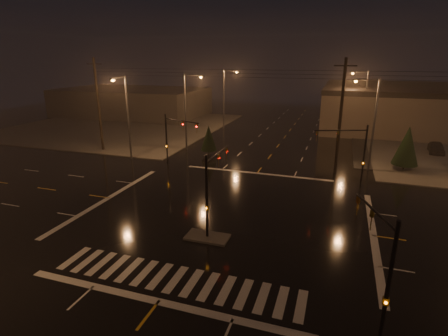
% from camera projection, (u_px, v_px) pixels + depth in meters
% --- Properties ---
extents(ground, '(140.00, 140.00, 0.00)m').
position_uv_depth(ground, '(225.00, 215.00, 27.90)').
color(ground, black).
rests_on(ground, ground).
extents(sidewalk_nw, '(36.00, 36.00, 0.12)m').
position_uv_depth(sidewalk_nw, '(121.00, 125.00, 64.05)').
color(sidewalk_nw, '#47443F').
rests_on(sidewalk_nw, ground).
extents(median_island, '(3.00, 1.60, 0.15)m').
position_uv_depth(median_island, '(207.00, 237.00, 24.26)').
color(median_island, '#47443F').
rests_on(median_island, ground).
extents(crosswalk, '(15.00, 2.60, 0.01)m').
position_uv_depth(crosswalk, '(176.00, 279.00, 19.76)').
color(crosswalk, beige).
rests_on(crosswalk, ground).
extents(stop_bar_near, '(16.00, 0.50, 0.01)m').
position_uv_depth(stop_bar_near, '(159.00, 302.00, 17.95)').
color(stop_bar_near, beige).
rests_on(stop_bar_near, ground).
extents(stop_bar_far, '(16.00, 0.50, 0.01)m').
position_uv_depth(stop_bar_far, '(257.00, 173.00, 37.84)').
color(stop_bar_far, beige).
rests_on(stop_bar_far, ground).
extents(commercial_block, '(30.00, 18.00, 5.60)m').
position_uv_depth(commercial_block, '(133.00, 102.00, 75.57)').
color(commercial_block, '#433E3B').
rests_on(commercial_block, ground).
extents(signal_mast_median, '(0.25, 4.59, 6.00)m').
position_uv_depth(signal_mast_median, '(211.00, 183.00, 23.99)').
color(signal_mast_median, black).
rests_on(signal_mast_median, ground).
extents(signal_mast_ne, '(4.84, 1.86, 6.00)m').
position_uv_depth(signal_mast_ne, '(354.00, 148.00, 33.05)').
color(signal_mast_ne, black).
rests_on(signal_mast_ne, ground).
extents(signal_mast_nw, '(4.84, 1.86, 6.00)m').
position_uv_depth(signal_mast_nw, '(173.00, 135.00, 38.78)').
color(signal_mast_nw, black).
rests_on(signal_mast_nw, ground).
extents(signal_mast_se, '(1.55, 3.87, 6.00)m').
position_uv_depth(signal_mast_se, '(382.00, 261.00, 14.88)').
color(signal_mast_se, black).
rests_on(signal_mast_se, ground).
extents(streetlight_1, '(2.77, 0.32, 10.00)m').
position_uv_depth(streetlight_1, '(187.00, 107.00, 45.79)').
color(streetlight_1, '#38383A').
rests_on(streetlight_1, ground).
extents(streetlight_2, '(2.77, 0.32, 10.00)m').
position_uv_depth(streetlight_2, '(225.00, 95.00, 60.25)').
color(streetlight_2, '#38383A').
rests_on(streetlight_2, ground).
extents(streetlight_3, '(2.77, 0.32, 10.00)m').
position_uv_depth(streetlight_3, '(372.00, 118.00, 37.24)').
color(streetlight_3, '#38383A').
rests_on(streetlight_3, ground).
extents(streetlight_4, '(2.77, 0.32, 10.00)m').
position_uv_depth(streetlight_4, '(363.00, 98.00, 55.32)').
color(streetlight_4, '#38383A').
rests_on(streetlight_4, ground).
extents(streetlight_5, '(0.32, 2.77, 10.00)m').
position_uv_depth(streetlight_5, '(126.00, 112.00, 41.08)').
color(streetlight_5, '#38383A').
rests_on(streetlight_5, ground).
extents(utility_pole_0, '(2.20, 0.32, 12.00)m').
position_uv_depth(utility_pole_0, '(98.00, 105.00, 45.33)').
color(utility_pole_0, black).
rests_on(utility_pole_0, ground).
extents(utility_pole_1, '(2.20, 0.32, 12.00)m').
position_uv_depth(utility_pole_1, '(340.00, 116.00, 36.29)').
color(utility_pole_1, black).
rests_on(utility_pole_1, ground).
extents(conifer_0, '(2.73, 2.73, 4.96)m').
position_uv_depth(conifer_0, '(407.00, 146.00, 38.00)').
color(conifer_0, black).
rests_on(conifer_0, ground).
extents(conifer_3, '(2.04, 2.04, 3.89)m').
position_uv_depth(conifer_3, '(209.00, 138.00, 43.96)').
color(conifer_3, black).
rests_on(conifer_3, ground).
extents(car_parked, '(2.23, 4.58, 1.51)m').
position_uv_depth(car_parked, '(436.00, 148.00, 45.45)').
color(car_parked, black).
rests_on(car_parked, ground).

